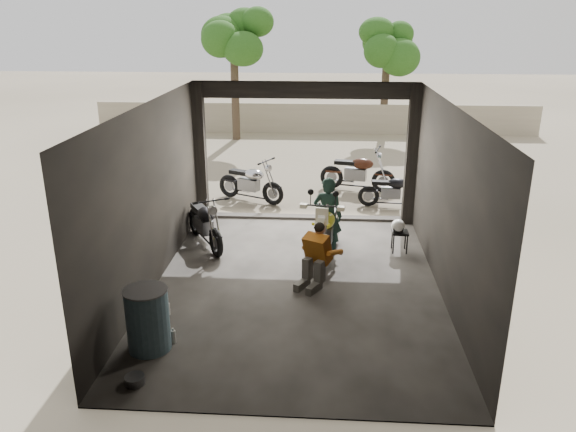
# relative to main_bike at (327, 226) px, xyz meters

# --- Properties ---
(ground) EXTENTS (80.00, 80.00, 0.00)m
(ground) POSITION_rel_main_bike_xyz_m (-0.53, -1.37, -0.64)
(ground) COLOR #7A6D56
(ground) RESTS_ON ground
(garage) EXTENTS (7.00, 7.13, 3.20)m
(garage) POSITION_rel_main_bike_xyz_m (-0.53, -0.82, 0.64)
(garage) COLOR #2D2B28
(garage) RESTS_ON ground
(boundary_wall) EXTENTS (18.00, 0.30, 1.20)m
(boundary_wall) POSITION_rel_main_bike_xyz_m (-0.53, 12.63, -0.04)
(boundary_wall) COLOR gray
(boundary_wall) RESTS_ON ground
(tree_left) EXTENTS (2.20, 2.20, 5.60)m
(tree_left) POSITION_rel_main_bike_xyz_m (-3.53, 11.13, 3.35)
(tree_left) COLOR #382B1E
(tree_left) RESTS_ON ground
(tree_right) EXTENTS (2.20, 2.20, 5.00)m
(tree_right) POSITION_rel_main_bike_xyz_m (2.27, 12.63, 2.92)
(tree_right) COLOR #382B1E
(tree_right) RESTS_ON ground
(main_bike) EXTENTS (1.10, 2.01, 1.27)m
(main_bike) POSITION_rel_main_bike_xyz_m (0.00, 0.00, 0.00)
(main_bike) COLOR beige
(main_bike) RESTS_ON ground
(left_bike) EXTENTS (1.45, 1.81, 1.14)m
(left_bike) POSITION_rel_main_bike_xyz_m (-2.53, 0.39, -0.06)
(left_bike) COLOR black
(left_bike) RESTS_ON ground
(outside_bike_a) EXTENTS (1.83, 1.37, 1.15)m
(outside_bike_a) POSITION_rel_main_bike_xyz_m (-1.97, 3.43, -0.06)
(outside_bike_a) COLOR black
(outside_bike_a) RESTS_ON ground
(outside_bike_b) EXTENTS (1.93, 1.13, 1.22)m
(outside_bike_b) POSITION_rel_main_bike_xyz_m (0.83, 4.54, -0.03)
(outside_bike_b) COLOR #3E1B0E
(outside_bike_b) RESTS_ON ground
(outside_bike_c) EXTENTS (1.53, 0.73, 1.00)m
(outside_bike_c) POSITION_rel_main_bike_xyz_m (1.64, 3.15, -0.13)
(outside_bike_c) COLOR black
(outside_bike_c) RESTS_ON ground
(rider) EXTENTS (0.64, 0.48, 1.60)m
(rider) POSITION_rel_main_bike_xyz_m (0.01, 0.13, 0.16)
(rider) COLOR black
(rider) RESTS_ON ground
(mechanic) EXTENTS (0.88, 0.96, 1.12)m
(mechanic) POSITION_rel_main_bike_xyz_m (-0.23, -1.39, -0.07)
(mechanic) COLOR #B76518
(mechanic) RESTS_ON ground
(stool) EXTENTS (0.32, 0.32, 0.45)m
(stool) POSITION_rel_main_bike_xyz_m (1.47, 0.29, -0.26)
(stool) COLOR black
(stool) RESTS_ON ground
(helmet) EXTENTS (0.33, 0.34, 0.26)m
(helmet) POSITION_rel_main_bike_xyz_m (1.42, 0.27, -0.06)
(helmet) COLOR white
(helmet) RESTS_ON stool
(oil_drum) EXTENTS (0.69, 0.69, 0.95)m
(oil_drum) POSITION_rel_main_bike_xyz_m (-2.53, -3.53, -0.16)
(oil_drum) COLOR #3F5C6B
(oil_drum) RESTS_ON ground
(sign_post) EXTENTS (0.74, 0.08, 2.22)m
(sign_post) POSITION_rel_main_bike_xyz_m (3.08, 3.08, 0.85)
(sign_post) COLOR black
(sign_post) RESTS_ON ground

